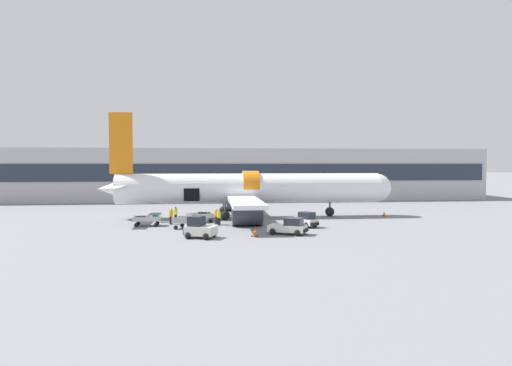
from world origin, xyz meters
The scene contains 17 objects.
ground_plane centered at (0.00, 0.00, 0.00)m, with size 500.00×500.00×0.00m, color slate.
terminal_strip centered at (0.00, 33.43, 4.29)m, with size 86.84×14.14×8.58m.
airplane centered at (0.91, 5.64, 3.16)m, with size 33.48×27.29×11.77m.
baggage_tug_lead centered at (-4.08, -8.28, 0.76)m, with size 2.89×2.67×1.80m.
baggage_tug_mid centered at (5.86, -2.65, 0.63)m, with size 2.77×3.31×1.47m.
baggage_tug_rear centered at (3.62, -7.17, 0.64)m, with size 3.64×2.89×1.45m.
baggage_cart_loading centered at (-4.12, 1.85, 0.52)m, with size 3.52×2.66×1.11m.
baggage_cart_queued centered at (-9.31, -0.47, 0.51)m, with size 3.61×1.85×1.09m.
baggage_cart_empty centered at (-5.04, -2.98, 0.58)m, with size 3.98×2.58×1.12m.
ground_crew_loader_a centered at (-6.81, 2.64, 0.84)m, with size 0.45×0.55×1.59m.
ground_crew_loader_b centered at (-2.31, -0.77, 0.83)m, with size 0.48×0.54×1.58m.
ground_crew_driver centered at (0.05, 1.33, 0.90)m, with size 0.45×0.60×1.71m.
ground_crew_supervisor centered at (-2.57, 0.12, 0.86)m, with size 0.50×0.55×1.63m.
ground_crew_helper centered at (-7.13, 0.48, 0.89)m, with size 0.42×0.59×1.69m.
safety_cone_nose centered at (17.12, 5.28, 0.27)m, with size 0.47×0.47×0.58m.
safety_cone_engine_left centered at (0.53, -7.88, 0.34)m, with size 0.62×0.62×0.72m.
safety_cone_wingtip centered at (1.88, -0.92, 0.36)m, with size 0.57×0.57×0.77m.
Camera 1 is at (-3.36, -46.01, 6.15)m, focal length 32.00 mm.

